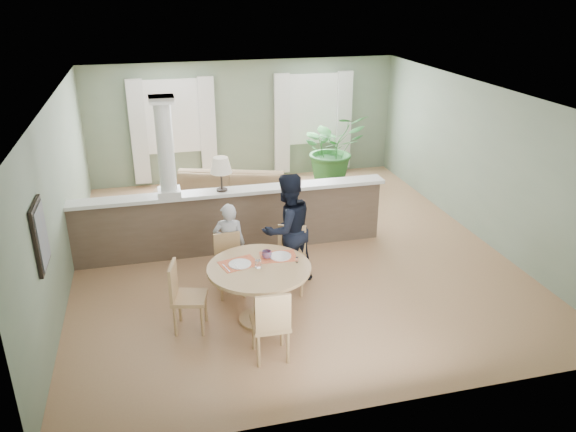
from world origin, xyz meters
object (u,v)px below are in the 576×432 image
object	(u,v)px
chair_near	(271,322)
chair_side	(183,294)
child_person	(229,244)
houseplant	(332,148)
dining_table	(259,278)
sofa	(227,197)
chair_far_man	(291,255)
man_person	(287,229)
chair_far_boy	(229,261)

from	to	relation	value
chair_near	chair_side	distance (m)	1.35
chair_near	child_person	distance (m)	2.03
houseplant	child_person	world-z (taller)	houseplant
dining_table	chair_side	xyz separation A→B (m)	(-1.01, 0.05, -0.13)
chair_side	child_person	bearing A→B (deg)	-22.30
sofa	chair_far_man	world-z (taller)	chair_far_man
houseplant	child_person	size ratio (longest dim) A/B	1.22
chair_far_man	chair_side	distance (m)	1.78
sofa	man_person	size ratio (longest dim) A/B	1.60
houseplant	chair_far_man	world-z (taller)	houseplant
chair_far_boy	child_person	world-z (taller)	child_person
sofa	chair_side	bearing A→B (deg)	-88.16
chair_near	dining_table	bearing A→B (deg)	-90.57
chair_side	chair_near	bearing A→B (deg)	-120.73
houseplant	chair_far_boy	size ratio (longest dim) A/B	1.77
chair_side	man_person	world-z (taller)	man_person
sofa	child_person	size ratio (longest dim) A/B	2.13
chair_far_man	man_person	bearing A→B (deg)	110.65
chair_far_man	sofa	bearing A→B (deg)	119.28
chair_near	houseplant	bearing A→B (deg)	-112.58
chair_far_man	chair_side	bearing A→B (deg)	-136.92
houseplant	chair_side	size ratio (longest dim) A/B	1.67
chair_side	houseplant	bearing A→B (deg)	-22.31
child_person	man_person	xyz separation A→B (m)	(0.86, -0.14, 0.21)
dining_table	houseplant	bearing A→B (deg)	62.38
chair_far_man	child_person	world-z (taller)	child_person
sofa	dining_table	world-z (taller)	dining_table
chair_side	child_person	world-z (taller)	child_person
sofa	chair_side	size ratio (longest dim) A/B	2.90
houseplant	chair_near	size ratio (longest dim) A/B	1.63
dining_table	chair_far_man	size ratio (longest dim) A/B	1.41
sofa	chair_far_man	size ratio (longest dim) A/B	2.86
dining_table	chair_far_man	bearing A→B (deg)	50.43
dining_table	chair_far_boy	world-z (taller)	dining_table
chair_far_man	man_person	distance (m)	0.40
sofa	houseplant	world-z (taller)	houseplant
sofa	child_person	bearing A→B (deg)	-78.89
chair_near	chair_side	world-z (taller)	chair_near
chair_far_boy	chair_near	bearing A→B (deg)	-84.68
man_person	houseplant	bearing A→B (deg)	-137.69
houseplant	chair_far_boy	xyz separation A→B (m)	(-3.02, -4.35, -0.30)
child_person	man_person	bearing A→B (deg)	-178.59
sofa	chair_far_man	distance (m)	3.05
sofa	man_person	bearing A→B (deg)	-60.97
houseplant	chair_far_man	size ratio (longest dim) A/B	1.64
sofa	dining_table	size ratio (longest dim) A/B	2.02
houseplant	dining_table	world-z (taller)	houseplant
chair_far_man	child_person	distance (m)	0.94
chair_far_boy	child_person	size ratio (longest dim) A/B	0.69
chair_far_man	chair_near	world-z (taller)	chair_near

